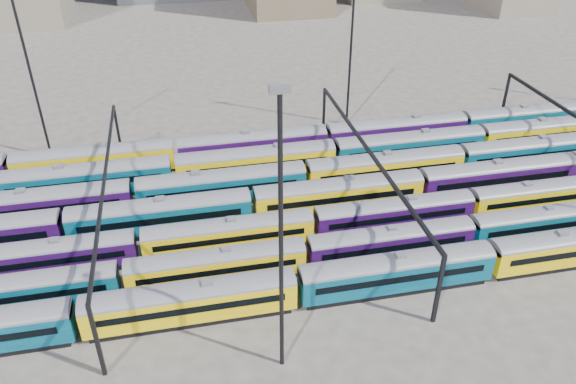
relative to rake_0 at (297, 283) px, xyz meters
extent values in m
plane|color=#45403A|center=(2.08, 15.00, -2.61)|extent=(500.00, 500.00, 0.00)
cube|color=black|center=(-10.15, 0.00, -2.27)|extent=(18.71, 2.43, 0.69)
cube|color=#CCA308|center=(-10.15, 0.00, -0.49)|extent=(19.70, 2.86, 2.86)
cylinder|color=#4C4C51|center=(-10.15, 0.00, 0.93)|extent=(19.70, 2.86, 2.86)
cube|color=black|center=(-10.15, -1.45, -0.15)|extent=(17.34, 0.06, 0.74)
cube|color=black|center=(-10.15, 1.45, -0.15)|extent=(17.34, 0.06, 0.74)
cube|color=slate|center=(-10.15, 0.00, 1.70)|extent=(0.98, 0.89, 0.34)
cube|color=black|center=(10.15, 0.00, -2.27)|extent=(18.71, 2.43, 0.69)
cube|color=#053A4E|center=(10.15, 0.00, -0.49)|extent=(19.70, 2.86, 2.86)
cylinder|color=#4C4C51|center=(10.15, 0.00, 0.93)|extent=(19.70, 2.86, 2.86)
cube|color=black|center=(10.15, -1.45, -0.15)|extent=(17.34, 0.06, 0.74)
cube|color=black|center=(10.15, 1.45, -0.15)|extent=(17.34, 0.06, 0.74)
cube|color=slate|center=(10.15, 0.00, 1.70)|extent=(0.98, 0.89, 0.34)
cube|color=black|center=(30.45, 0.00, -2.27)|extent=(18.71, 2.43, 0.69)
cube|color=black|center=(30.45, 1.45, -0.15)|extent=(17.34, 0.06, 0.74)
cube|color=black|center=(-25.97, 5.00, -2.29)|extent=(17.21, 2.23, 0.63)
cube|color=#053A4E|center=(-25.97, 5.00, -0.66)|extent=(18.11, 2.63, 2.63)
cylinder|color=#4C4C51|center=(-25.97, 5.00, 0.65)|extent=(18.11, 2.63, 2.63)
cube|color=black|center=(-25.97, 3.67, -0.35)|extent=(15.94, 0.06, 0.68)
cube|color=black|center=(-25.97, 6.33, -0.35)|extent=(15.94, 0.06, 0.68)
cube|color=slate|center=(-25.97, 5.00, 1.35)|extent=(0.91, 0.82, 0.32)
cube|color=black|center=(-7.26, 5.00, -2.29)|extent=(17.21, 2.23, 0.63)
cube|color=#CCA308|center=(-7.26, 5.00, -0.66)|extent=(18.11, 2.63, 2.63)
cylinder|color=#4C4C51|center=(-7.26, 5.00, 0.65)|extent=(18.11, 2.63, 2.63)
cube|color=black|center=(-7.26, 3.67, -0.35)|extent=(15.94, 0.06, 0.68)
cube|color=black|center=(-7.26, 6.33, -0.35)|extent=(15.94, 0.06, 0.68)
cube|color=slate|center=(-7.26, 5.00, 1.35)|extent=(0.91, 0.82, 0.32)
cube|color=black|center=(11.46, 5.00, -2.29)|extent=(17.21, 2.23, 0.63)
cube|color=#1F0735|center=(11.46, 5.00, -0.66)|extent=(18.11, 2.63, 2.63)
cylinder|color=#4C4C51|center=(11.46, 5.00, 0.65)|extent=(18.11, 2.63, 2.63)
cube|color=black|center=(11.46, 3.67, -0.35)|extent=(15.94, 0.06, 0.68)
cube|color=black|center=(11.46, 6.33, -0.35)|extent=(15.94, 0.06, 0.68)
cube|color=slate|center=(11.46, 5.00, 1.35)|extent=(0.91, 0.82, 0.32)
cube|color=black|center=(30.17, 5.00, -2.29)|extent=(17.21, 2.23, 0.63)
cube|color=#053A4E|center=(30.17, 5.00, -0.66)|extent=(18.11, 2.63, 2.63)
cylinder|color=#4C4C51|center=(30.17, 5.00, 0.65)|extent=(18.11, 2.63, 2.63)
cube|color=black|center=(30.17, 3.67, -0.35)|extent=(15.94, 0.06, 0.68)
cube|color=black|center=(30.17, 6.33, -0.35)|extent=(15.94, 0.06, 0.68)
cube|color=slate|center=(30.17, 5.00, 1.35)|extent=(0.91, 0.82, 0.32)
cube|color=black|center=(-24.60, 10.00, -2.29)|extent=(17.66, 2.29, 0.65)
cube|color=#1F0735|center=(-24.60, 10.00, -0.61)|extent=(18.59, 2.70, 2.70)
cylinder|color=#4C4C51|center=(-24.60, 10.00, 0.73)|extent=(18.59, 2.70, 2.70)
cube|color=black|center=(-24.60, 8.63, -0.29)|extent=(16.36, 0.06, 0.70)
cube|color=black|center=(-24.60, 11.37, -0.29)|extent=(16.36, 0.06, 0.70)
cube|color=slate|center=(-24.60, 10.00, 1.45)|extent=(0.93, 0.84, 0.33)
cube|color=black|center=(-5.41, 10.00, -2.29)|extent=(17.66, 2.29, 0.65)
cube|color=#CCA308|center=(-5.41, 10.00, -0.61)|extent=(18.59, 2.70, 2.70)
cylinder|color=#4C4C51|center=(-5.41, 10.00, 0.73)|extent=(18.59, 2.70, 2.70)
cube|color=black|center=(-5.41, 8.63, -0.29)|extent=(16.36, 0.06, 0.70)
cube|color=black|center=(-5.41, 11.37, -0.29)|extent=(16.36, 0.06, 0.70)
cube|color=slate|center=(-5.41, 10.00, 1.45)|extent=(0.93, 0.84, 0.33)
cube|color=black|center=(13.78, 10.00, -2.29)|extent=(17.66, 2.29, 0.65)
cube|color=#1F0735|center=(13.78, 10.00, -0.61)|extent=(18.59, 2.70, 2.70)
cylinder|color=#4C4C51|center=(13.78, 10.00, 0.73)|extent=(18.59, 2.70, 2.70)
cube|color=black|center=(13.78, 8.63, -0.29)|extent=(16.36, 0.06, 0.70)
cube|color=black|center=(13.78, 11.37, -0.29)|extent=(16.36, 0.06, 0.70)
cube|color=slate|center=(13.78, 10.00, 1.45)|extent=(0.93, 0.84, 0.33)
cube|color=black|center=(32.97, 10.00, -2.29)|extent=(17.66, 2.29, 0.65)
cube|color=#CCA308|center=(32.97, 10.00, -0.61)|extent=(18.59, 2.70, 2.70)
cylinder|color=#4C4C51|center=(32.97, 10.00, 0.73)|extent=(18.59, 2.70, 2.70)
cube|color=black|center=(32.97, 8.63, -0.29)|extent=(16.36, 0.06, 0.70)
cube|color=black|center=(32.97, 11.37, -0.29)|extent=(16.36, 0.06, 0.70)
cube|color=slate|center=(32.97, 10.00, 1.45)|extent=(0.93, 0.84, 0.33)
cube|color=black|center=(-12.60, 15.00, -2.25)|extent=(19.54, 2.54, 0.72)
cube|color=#053A4E|center=(-12.60, 15.00, -0.40)|extent=(20.57, 2.98, 2.98)
cylinder|color=#4C4C51|center=(-12.60, 15.00, 1.09)|extent=(20.57, 2.98, 2.98)
cube|color=black|center=(-12.60, 13.49, -0.04)|extent=(18.10, 0.06, 0.77)
cube|color=black|center=(-12.60, 16.51, -0.04)|extent=(18.10, 0.06, 0.77)
cube|color=slate|center=(-12.60, 15.00, 1.89)|extent=(1.03, 0.93, 0.36)
cube|color=black|center=(8.57, 15.00, -2.25)|extent=(19.54, 2.54, 0.72)
cube|color=#CCA308|center=(8.57, 15.00, -0.40)|extent=(20.57, 2.98, 2.98)
cylinder|color=#4C4C51|center=(8.57, 15.00, 1.09)|extent=(20.57, 2.98, 2.98)
cube|color=black|center=(8.57, 13.49, -0.04)|extent=(18.10, 0.06, 0.77)
cube|color=black|center=(8.57, 16.51, -0.04)|extent=(18.10, 0.06, 0.77)
cube|color=slate|center=(8.57, 15.00, 1.89)|extent=(1.03, 0.93, 0.36)
cube|color=black|center=(29.74, 15.00, -2.25)|extent=(19.54, 2.54, 0.72)
cube|color=#1F0735|center=(29.74, 15.00, -0.40)|extent=(20.57, 2.98, 2.98)
cylinder|color=#4C4C51|center=(29.74, 15.00, 1.09)|extent=(20.57, 2.98, 2.98)
cube|color=black|center=(29.74, 13.49, -0.04)|extent=(18.10, 0.06, 0.77)
cube|color=black|center=(29.74, 16.51, -0.04)|extent=(18.10, 0.06, 0.77)
cube|color=slate|center=(29.74, 15.00, 1.89)|extent=(1.03, 0.93, 0.36)
cube|color=black|center=(-26.40, 20.00, -2.25)|extent=(19.74, 2.56, 0.73)
cube|color=#1F0735|center=(-26.40, 20.00, -0.38)|extent=(20.78, 3.01, 3.01)
cylinder|color=#4C4C51|center=(-26.40, 20.00, 1.13)|extent=(20.78, 3.01, 3.01)
cube|color=black|center=(-26.40, 18.47, -0.02)|extent=(18.28, 0.06, 0.78)
cube|color=black|center=(-26.40, 21.53, -0.02)|extent=(18.28, 0.06, 0.78)
cube|color=slate|center=(-26.40, 20.00, 1.93)|extent=(1.04, 0.93, 0.36)
cube|color=black|center=(-5.02, 20.00, -2.25)|extent=(19.74, 2.56, 0.73)
cube|color=#053A4E|center=(-5.02, 20.00, -0.38)|extent=(20.78, 3.01, 3.01)
cylinder|color=#4C4C51|center=(-5.02, 20.00, 1.13)|extent=(20.78, 3.01, 3.01)
cube|color=black|center=(-5.02, 18.47, -0.02)|extent=(18.28, 0.06, 0.78)
cube|color=black|center=(-5.02, 21.53, -0.02)|extent=(18.28, 0.06, 0.78)
cube|color=slate|center=(-5.02, 20.00, 1.93)|extent=(1.04, 0.93, 0.36)
cube|color=black|center=(16.36, 20.00, -2.25)|extent=(19.74, 2.56, 0.73)
cube|color=#CCA308|center=(16.36, 20.00, -0.38)|extent=(20.78, 3.01, 3.01)
cylinder|color=#4C4C51|center=(16.36, 20.00, 1.13)|extent=(20.78, 3.01, 3.01)
cube|color=black|center=(16.36, 18.47, -0.02)|extent=(18.28, 0.06, 0.78)
cube|color=black|center=(16.36, 21.53, -0.02)|extent=(18.28, 0.06, 0.78)
cube|color=slate|center=(16.36, 20.00, 1.93)|extent=(1.04, 0.93, 0.36)
cube|color=black|center=(37.73, 20.00, -2.25)|extent=(19.74, 2.56, 0.73)
cube|color=#053A4E|center=(37.73, 20.00, -0.38)|extent=(20.78, 3.01, 3.01)
cylinder|color=#4C4C51|center=(37.73, 20.00, 1.13)|extent=(20.78, 3.01, 3.01)
cube|color=black|center=(37.73, 18.47, -0.02)|extent=(18.28, 0.06, 0.78)
cube|color=black|center=(37.73, 21.53, -0.02)|extent=(18.28, 0.06, 0.78)
cube|color=slate|center=(37.73, 20.00, 1.93)|extent=(1.04, 0.93, 0.36)
cube|color=black|center=(-21.65, 25.00, -2.24)|extent=(20.07, 2.60, 0.74)
cube|color=#053A4E|center=(-21.65, 25.00, -0.34)|extent=(21.13, 3.06, 3.06)
cylinder|color=#4C4C51|center=(-21.65, 25.00, 1.19)|extent=(21.13, 3.06, 3.06)
cube|color=black|center=(-21.65, 23.45, 0.03)|extent=(18.59, 0.06, 0.79)
cube|color=black|center=(-21.65, 26.55, 0.03)|extent=(18.59, 0.06, 0.79)
cube|color=slate|center=(-21.65, 25.00, 2.01)|extent=(1.06, 0.95, 0.37)
cube|color=black|center=(0.08, 25.00, -2.24)|extent=(20.07, 2.60, 0.74)
cube|color=#CCA308|center=(0.08, 25.00, -0.34)|extent=(21.13, 3.06, 3.06)
cylinder|color=#4C4C51|center=(0.08, 25.00, 1.19)|extent=(21.13, 3.06, 3.06)
cube|color=black|center=(0.08, 23.45, 0.03)|extent=(18.59, 0.06, 0.79)
cube|color=black|center=(0.08, 26.55, 0.03)|extent=(18.59, 0.06, 0.79)
cube|color=slate|center=(0.08, 25.00, 2.01)|extent=(1.06, 0.95, 0.37)
cube|color=black|center=(21.81, 25.00, -2.24)|extent=(20.07, 2.60, 0.74)
cube|color=#053A4E|center=(21.81, 25.00, -0.34)|extent=(21.13, 3.06, 3.06)
cylinder|color=#4C4C51|center=(21.81, 25.00, 1.19)|extent=(21.13, 3.06, 3.06)
cube|color=black|center=(21.81, 23.45, 0.03)|extent=(18.59, 0.06, 0.79)
cube|color=black|center=(21.81, 26.55, 0.03)|extent=(18.59, 0.06, 0.79)
cube|color=slate|center=(21.81, 25.00, 2.01)|extent=(1.06, 0.95, 0.37)
cube|color=black|center=(43.54, 25.00, -2.24)|extent=(20.07, 2.60, 0.74)
cube|color=#CCA308|center=(43.54, 25.00, -0.34)|extent=(21.13, 3.06, 3.06)
cylinder|color=#4C4C51|center=(43.54, 25.00, 1.19)|extent=(21.13, 3.06, 3.06)
cube|color=black|center=(43.54, 23.45, 0.03)|extent=(18.59, 0.06, 0.79)
cube|color=black|center=(43.54, 26.55, 0.03)|extent=(18.59, 0.06, 0.79)
cube|color=slate|center=(43.54, 25.00, 2.01)|extent=(1.06, 0.95, 0.37)
cube|color=black|center=(-20.99, 30.00, -2.25)|extent=(19.78, 2.57, 0.73)
cube|color=#CCA308|center=(-20.99, 30.00, -0.37)|extent=(20.82, 3.02, 3.02)
cylinder|color=#4C4C51|center=(-20.99, 30.00, 1.14)|extent=(20.82, 3.02, 3.02)
cube|color=black|center=(-20.99, 28.47, -0.01)|extent=(18.32, 0.06, 0.78)
cube|color=black|center=(-20.99, 31.53, -0.01)|extent=(18.32, 0.06, 0.78)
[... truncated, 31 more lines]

